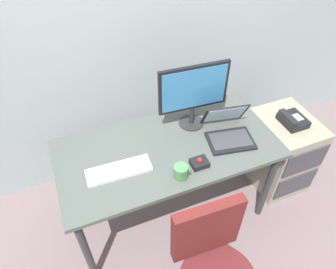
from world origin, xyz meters
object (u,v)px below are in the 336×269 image
object	(u,v)px
desk_phone	(292,120)
trackball_mouse	(199,163)
keyboard	(119,170)
laptop	(228,131)
monitor_main	(193,92)
file_cabinet	(280,152)
coffee_mug	(181,172)

from	to	relation	value
desk_phone	trackball_mouse	distance (m)	0.90
keyboard	laptop	distance (m)	0.80
keyboard	laptop	world-z (taller)	laptop
monitor_main	keyboard	size ratio (longest dim) A/B	1.18
file_cabinet	laptop	distance (m)	0.75
monitor_main	keyboard	distance (m)	0.72
desk_phone	coffee_mug	distance (m)	1.05
laptop	trackball_mouse	world-z (taller)	laptop
monitor_main	trackball_mouse	world-z (taller)	monitor_main
monitor_main	keyboard	xyz separation A→B (m)	(-0.62, -0.24, -0.27)
trackball_mouse	coffee_mug	distance (m)	0.15
file_cabinet	coffee_mug	world-z (taller)	coffee_mug
trackball_mouse	laptop	bearing A→B (deg)	29.01
desk_phone	keyboard	world-z (taller)	keyboard
desk_phone	file_cabinet	bearing A→B (deg)	63.22
monitor_main	coffee_mug	world-z (taller)	monitor_main
desk_phone	monitor_main	world-z (taller)	monitor_main
desk_phone	laptop	xyz separation A→B (m)	(-0.58, -0.00, 0.09)
file_cabinet	laptop	world-z (taller)	laptop
coffee_mug	desk_phone	bearing A→B (deg)	11.62
file_cabinet	trackball_mouse	size ratio (longest dim) A/B	6.17
keyboard	laptop	bearing A→B (deg)	1.90
laptop	keyboard	bearing A→B (deg)	-178.10
laptop	monitor_main	bearing A→B (deg)	129.92
desk_phone	keyboard	distance (m)	1.38
desk_phone	laptop	distance (m)	0.59
file_cabinet	coffee_mug	bearing A→B (deg)	-167.60
desk_phone	keyboard	size ratio (longest dim) A/B	0.48
laptop	trackball_mouse	distance (m)	0.35
trackball_mouse	coffee_mug	xyz separation A→B (m)	(-0.15, -0.04, 0.02)
monitor_main	file_cabinet	bearing A→B (deg)	-14.24
monitor_main	laptop	distance (m)	0.37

